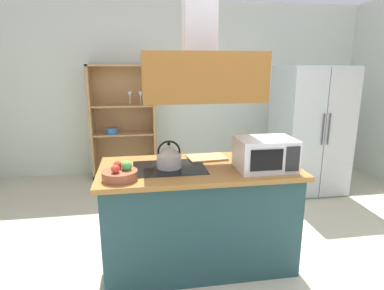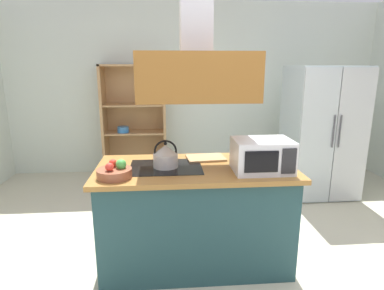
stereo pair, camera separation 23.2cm
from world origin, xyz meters
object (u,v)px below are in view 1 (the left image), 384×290
object	(u,v)px
dish_cabinet	(124,128)
fruit_bowl	(120,174)
kettle	(169,157)
cutting_board	(207,158)
refrigerator	(310,130)
wine_glass_on_counter	(265,140)
microwave	(265,154)

from	to	relation	value
dish_cabinet	fruit_bowl	xyz separation A→B (m)	(0.10, -2.72, 0.17)
kettle	cutting_board	bearing A→B (deg)	30.91
kettle	refrigerator	bearing A→B (deg)	35.42
kettle	fruit_bowl	distance (m)	0.45
refrigerator	fruit_bowl	world-z (taller)	refrigerator
cutting_board	fruit_bowl	size ratio (longest dim) A/B	1.28
dish_cabinet	wine_glass_on_counter	world-z (taller)	dish_cabinet
microwave	wine_glass_on_counter	distance (m)	0.40
refrigerator	dish_cabinet	bearing A→B (deg)	158.49
refrigerator	cutting_board	xyz separation A→B (m)	(-1.72, -1.26, 0.05)
fruit_bowl	dish_cabinet	bearing A→B (deg)	92.05
refrigerator	cutting_board	world-z (taller)	refrigerator
dish_cabinet	microwave	distance (m)	2.95
wine_glass_on_counter	fruit_bowl	xyz separation A→B (m)	(-1.31, -0.44, -0.11)
kettle	wine_glass_on_counter	world-z (taller)	kettle
refrigerator	fruit_bowl	bearing A→B (deg)	-145.37
wine_glass_on_counter	fruit_bowl	bearing A→B (deg)	-161.41
microwave	fruit_bowl	xyz separation A→B (m)	(-1.16, -0.06, -0.08)
kettle	wine_glass_on_counter	xyz separation A→B (m)	(0.92, 0.21, 0.05)
fruit_bowl	refrigerator	bearing A→B (deg)	34.63
refrigerator	wine_glass_on_counter	bearing A→B (deg)	-132.58
refrigerator	wine_glass_on_counter	world-z (taller)	refrigerator
dish_cabinet	wine_glass_on_counter	size ratio (longest dim) A/B	8.48
cutting_board	microwave	bearing A→B (deg)	-42.94
dish_cabinet	kettle	xyz separation A→B (m)	(0.48, -2.49, 0.23)
kettle	microwave	xyz separation A→B (m)	(0.77, -0.16, 0.03)
cutting_board	wine_glass_on_counter	size ratio (longest dim) A/B	1.65
refrigerator	dish_cabinet	xyz separation A→B (m)	(-2.57, 1.01, -0.09)
refrigerator	dish_cabinet	distance (m)	2.76
wine_glass_on_counter	fruit_bowl	distance (m)	1.38
refrigerator	microwave	distance (m)	2.11
kettle	microwave	world-z (taller)	microwave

